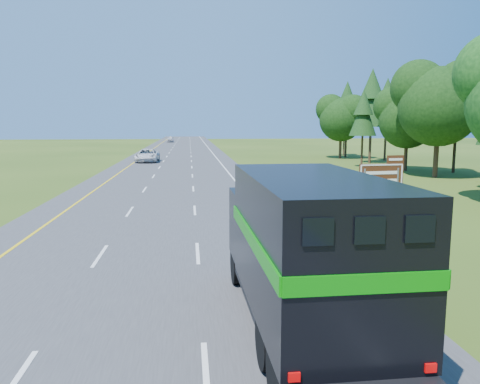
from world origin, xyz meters
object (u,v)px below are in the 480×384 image
Objects in this scene: horse_truck at (303,248)px; white_suv at (147,155)px; far_car at (170,139)px; exit_sign at (382,184)px.

horse_truck reaches higher than white_suv.
far_car is (-7.69, 117.54, -1.26)m from horse_truck.
white_suv is 66.26m from far_car.
horse_truck is at bearing -86.89° from far_car.
horse_truck reaches higher than exit_sign.
white_suv is 1.70× the size of exit_sign.
horse_truck reaches higher than far_car.
far_car is 109.02m from exit_sign.
exit_sign is at bearing -70.35° from white_suv.
horse_truck is at bearing -79.80° from white_suv.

